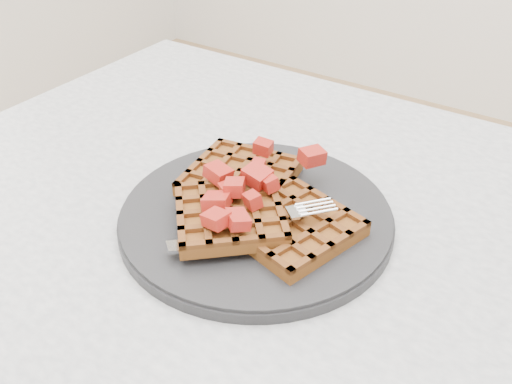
% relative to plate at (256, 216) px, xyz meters
% --- Properties ---
extents(table, '(1.20, 0.80, 0.75)m').
position_rel_plate_xyz_m(table, '(0.14, -0.02, -0.12)').
color(table, silver).
rests_on(table, ground).
extents(plate, '(0.29, 0.29, 0.02)m').
position_rel_plate_xyz_m(plate, '(0.00, 0.00, 0.00)').
color(plate, black).
rests_on(plate, table).
extents(waffles, '(0.23, 0.21, 0.03)m').
position_rel_plate_xyz_m(waffles, '(0.00, -0.00, 0.02)').
color(waffles, brown).
rests_on(waffles, plate).
extents(strawberry_pile, '(0.15, 0.15, 0.02)m').
position_rel_plate_xyz_m(strawberry_pile, '(0.00, 0.00, 0.05)').
color(strawberry_pile, '#890500').
rests_on(strawberry_pile, waffles).
extents(fork, '(0.13, 0.15, 0.02)m').
position_rel_plate_xyz_m(fork, '(0.03, -0.03, 0.02)').
color(fork, silver).
rests_on(fork, plate).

